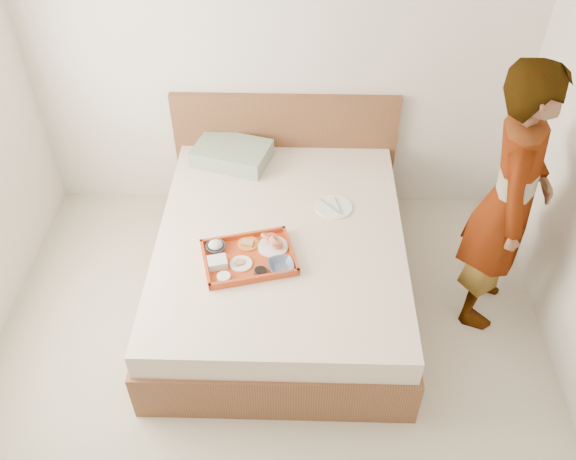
# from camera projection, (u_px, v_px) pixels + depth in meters

# --- Properties ---
(ground) EXTENTS (3.50, 4.00, 0.01)m
(ground) POSITION_uv_depth(u_px,v_px,m) (266.00, 420.00, 3.47)
(ground) COLOR beige
(ground) RESTS_ON ground
(wall_back) EXTENTS (3.50, 0.01, 2.60)m
(wall_back) POSITION_uv_depth(u_px,v_px,m) (277.00, 47.00, 4.06)
(wall_back) COLOR silver
(wall_back) RESTS_ON ground
(bed) EXTENTS (1.65, 2.00, 0.53)m
(bed) POSITION_uv_depth(u_px,v_px,m) (281.00, 262.00, 4.02)
(bed) COLOR brown
(bed) RESTS_ON ground
(headboard) EXTENTS (1.65, 0.06, 0.95)m
(headboard) POSITION_uv_depth(u_px,v_px,m) (285.00, 151.00, 4.59)
(headboard) COLOR brown
(headboard) RESTS_ON ground
(pillow) EXTENTS (0.60, 0.49, 0.12)m
(pillow) POSITION_uv_depth(u_px,v_px,m) (232.00, 154.00, 4.37)
(pillow) COLOR #9AAC98
(pillow) RESTS_ON bed
(tray) EXTENTS (0.62, 0.52, 0.05)m
(tray) POSITION_uv_depth(u_px,v_px,m) (249.00, 257.00, 3.65)
(tray) COLOR #AC4B18
(tray) RESTS_ON bed
(prawn_plate) EXTENTS (0.23, 0.23, 0.01)m
(prawn_plate) POSITION_uv_depth(u_px,v_px,m) (273.00, 247.00, 3.72)
(prawn_plate) COLOR white
(prawn_plate) RESTS_ON tray
(navy_bowl_big) EXTENTS (0.19, 0.19, 0.04)m
(navy_bowl_big) POSITION_uv_depth(u_px,v_px,m) (281.00, 266.00, 3.59)
(navy_bowl_big) COLOR #121740
(navy_bowl_big) RESTS_ON tray
(sauce_dish) EXTENTS (0.10, 0.10, 0.03)m
(sauce_dish) POSITION_uv_depth(u_px,v_px,m) (261.00, 272.00, 3.55)
(sauce_dish) COLOR black
(sauce_dish) RESTS_ON tray
(meat_plate) EXTENTS (0.16, 0.16, 0.01)m
(meat_plate) POSITION_uv_depth(u_px,v_px,m) (241.00, 264.00, 3.62)
(meat_plate) COLOR white
(meat_plate) RESTS_ON tray
(bread_plate) EXTENTS (0.16, 0.16, 0.01)m
(bread_plate) POSITION_uv_depth(u_px,v_px,m) (248.00, 243.00, 3.74)
(bread_plate) COLOR orange
(bread_plate) RESTS_ON tray
(salad_bowl) EXTENTS (0.14, 0.14, 0.04)m
(salad_bowl) POSITION_uv_depth(u_px,v_px,m) (216.00, 247.00, 3.70)
(salad_bowl) COLOR #121740
(salad_bowl) RESTS_ON tray
(plastic_tub) EXTENTS (0.13, 0.12, 0.05)m
(plastic_tub) POSITION_uv_depth(u_px,v_px,m) (217.00, 262.00, 3.60)
(plastic_tub) COLOR silver
(plastic_tub) RESTS_ON tray
(cheese_round) EXTENTS (0.10, 0.10, 0.03)m
(cheese_round) POSITION_uv_depth(u_px,v_px,m) (224.00, 277.00, 3.52)
(cheese_round) COLOR white
(cheese_round) RESTS_ON tray
(dinner_plate) EXTENTS (0.32, 0.32, 0.01)m
(dinner_plate) POSITION_uv_depth(u_px,v_px,m) (334.00, 207.00, 4.02)
(dinner_plate) COLOR white
(dinner_plate) RESTS_ON bed
(person) EXTENTS (0.61, 0.75, 1.78)m
(person) POSITION_uv_depth(u_px,v_px,m) (509.00, 202.00, 3.51)
(person) COLOR white
(person) RESTS_ON ground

